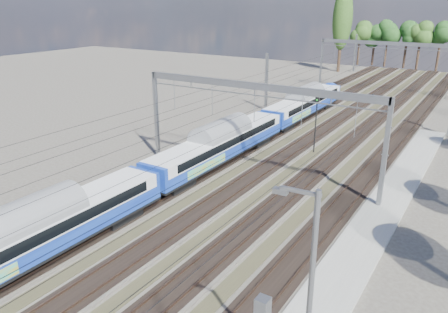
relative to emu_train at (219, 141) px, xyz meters
The scene contains 9 objects.
track_bed 14.85m from the emu_train, 72.10° to the left, with size 21.00×130.00×0.34m.
platform 20.03m from the emu_train, 33.88° to the right, with size 3.00×70.00×0.30m, color gray.
catenary 22.45m from the emu_train, 77.39° to the left, with size 25.65×130.00×9.00m.
tree_belt 64.81m from the emu_train, 79.87° to the left, with size 39.34×100.07×12.31m.
poplar 68.29m from the emu_train, 98.50° to the left, with size 4.40×4.40×19.04m.
emu_train is the anchor object (origin of this frame).
worker 36.63m from the emu_train, 80.70° to the left, with size 0.65×0.43×1.78m, color black.
signal_near 11.24m from the emu_train, 53.80° to the left, with size 0.40×0.37×6.44m.
lamp_post 28.82m from the emu_train, 50.79° to the right, with size 1.67×0.28×10.08m.
Camera 1 is at (17.93, -3.42, 15.72)m, focal length 35.00 mm.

